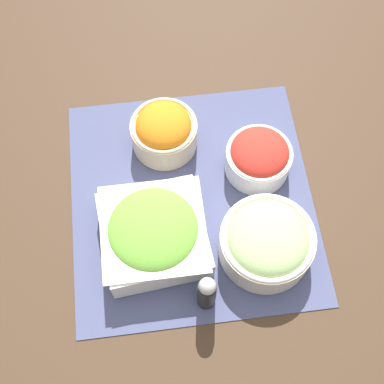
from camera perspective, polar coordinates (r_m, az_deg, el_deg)
The scene contains 7 objects.
ground_plane at distance 1.02m, azimuth 0.00°, elevation -0.82°, with size 3.00×3.00×0.00m, color #422D1E.
placemat at distance 1.02m, azimuth 0.00°, elevation -0.77°, with size 0.46×0.48×0.00m.
lettuce_bowl at distance 0.95m, azimuth -4.10°, elevation -4.38°, with size 0.20×0.20×0.08m.
carrot_bowl at distance 1.04m, azimuth -3.01°, elevation 6.54°, with size 0.13×0.13×0.09m.
cucumber_bowl at distance 0.95m, azimuth 7.99°, elevation -5.23°, with size 0.17×0.17×0.09m.
tomato_bowl at distance 1.02m, azimuth 7.13°, elevation 3.74°, with size 0.13×0.13×0.08m.
pepper_shaker at distance 0.90m, azimuth 1.76°, elevation -10.65°, with size 0.03×0.03×0.11m.
Camera 1 is at (-0.05, -0.42, 0.93)m, focal length 50.00 mm.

